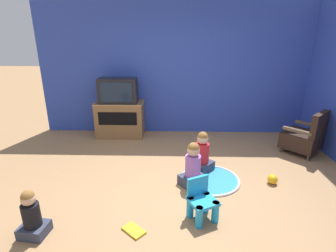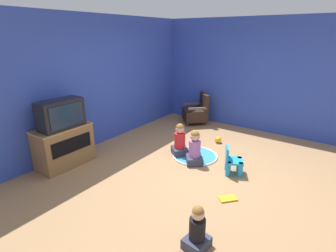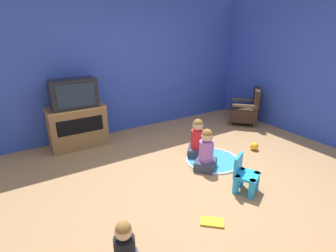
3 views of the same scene
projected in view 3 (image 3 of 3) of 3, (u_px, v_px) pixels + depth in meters
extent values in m
plane|color=#9E754C|center=(206.00, 176.00, 3.87)|extent=(30.00, 30.00, 0.00)
cube|color=#2D47B2|center=(126.00, 65.00, 5.29)|extent=(5.76, 0.12, 2.71)
cube|color=brown|center=(77.00, 126.00, 4.79)|extent=(0.98, 0.51, 0.74)
cube|color=#A97C50|center=(75.00, 107.00, 4.66)|extent=(1.00, 0.52, 0.02)
cube|color=black|center=(81.00, 126.00, 4.55)|extent=(0.78, 0.01, 0.27)
cube|color=black|center=(74.00, 93.00, 4.53)|extent=(0.78, 0.34, 0.50)
cube|color=#142338|center=(76.00, 95.00, 4.39)|extent=(0.64, 0.02, 0.39)
cylinder|color=brown|center=(231.00, 117.00, 6.31)|extent=(0.04, 0.04, 0.10)
cylinder|color=brown|center=(231.00, 124.00, 5.85)|extent=(0.04, 0.04, 0.10)
cylinder|color=brown|center=(253.00, 118.00, 6.20)|extent=(0.04, 0.04, 0.10)
cylinder|color=brown|center=(254.00, 126.00, 5.74)|extent=(0.04, 0.04, 0.10)
cube|color=black|center=(243.00, 113.00, 5.96)|extent=(0.84, 0.84, 0.29)
cube|color=black|center=(256.00, 98.00, 5.77)|extent=(0.48, 0.47, 0.43)
cube|color=brown|center=(244.00, 100.00, 6.11)|extent=(0.40, 0.40, 0.05)
cube|color=brown|center=(244.00, 106.00, 5.63)|extent=(0.40, 0.40, 0.05)
cylinder|color=#1E99DB|center=(252.00, 189.00, 3.34)|extent=(0.09, 0.09, 0.26)
cylinder|color=#1E99DB|center=(256.00, 181.00, 3.51)|extent=(0.09, 0.09, 0.26)
cylinder|color=#1E99DB|center=(236.00, 184.00, 3.44)|extent=(0.09, 0.09, 0.26)
cylinder|color=#1E99DB|center=(241.00, 177.00, 3.61)|extent=(0.09, 0.09, 0.26)
cube|color=#1E99DB|center=(247.00, 175.00, 3.43)|extent=(0.40, 0.40, 0.04)
cube|color=#1E99DB|center=(238.00, 164.00, 3.45)|extent=(0.26, 0.16, 0.24)
cylinder|color=teal|center=(213.00, 161.00, 4.32)|extent=(0.90, 0.90, 0.01)
torus|color=silver|center=(213.00, 160.00, 4.31)|extent=(0.90, 0.90, 0.04)
cube|color=#33384C|center=(197.00, 151.00, 4.49)|extent=(0.44, 0.45, 0.15)
cylinder|color=red|center=(197.00, 139.00, 4.41)|extent=(0.22, 0.22, 0.32)
sphere|color=#D8AD8C|center=(198.00, 125.00, 4.32)|extent=(0.18, 0.18, 0.18)
sphere|color=olive|center=(198.00, 124.00, 4.31)|extent=(0.16, 0.16, 0.16)
cube|color=#33384C|center=(205.00, 164.00, 4.05)|extent=(0.45, 0.44, 0.15)
cylinder|color=#A566BF|center=(206.00, 151.00, 3.97)|extent=(0.22, 0.22, 0.32)
sphere|color=#D8AD8C|center=(207.00, 136.00, 3.89)|extent=(0.18, 0.18, 0.18)
sphere|color=olive|center=(207.00, 134.00, 3.88)|extent=(0.17, 0.17, 0.17)
cylinder|color=black|center=(125.00, 250.00, 2.26)|extent=(0.19, 0.19, 0.27)
sphere|color=#D8AD8C|center=(123.00, 231.00, 2.19)|extent=(0.15, 0.15, 0.15)
sphere|color=olive|center=(123.00, 229.00, 2.18)|extent=(0.14, 0.14, 0.14)
sphere|color=yellow|center=(254.00, 146.00, 4.69)|extent=(0.15, 0.15, 0.15)
cube|color=gold|center=(212.00, 222.00, 2.94)|extent=(0.29, 0.29, 0.02)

